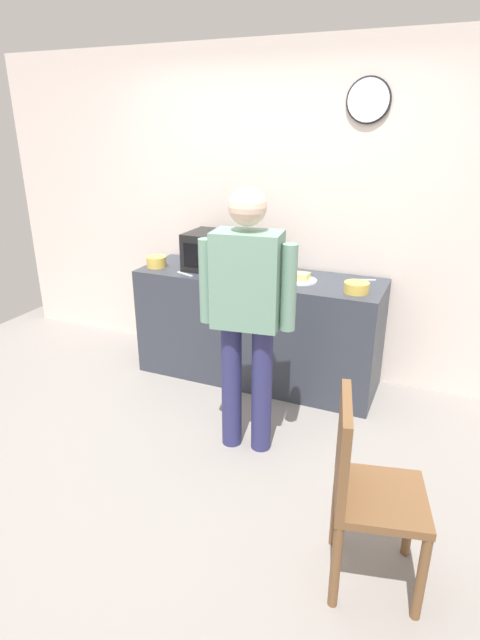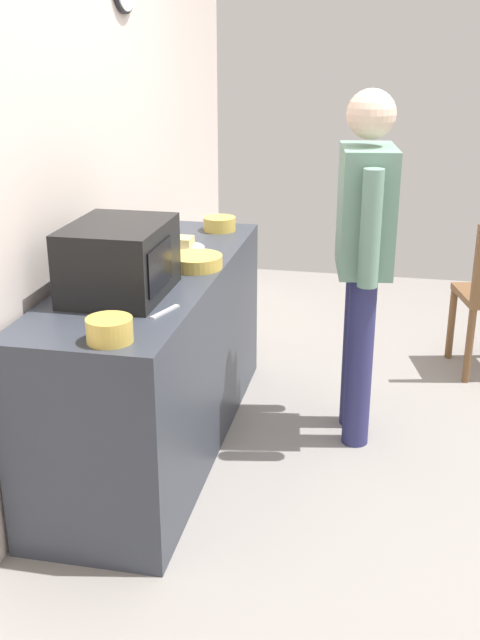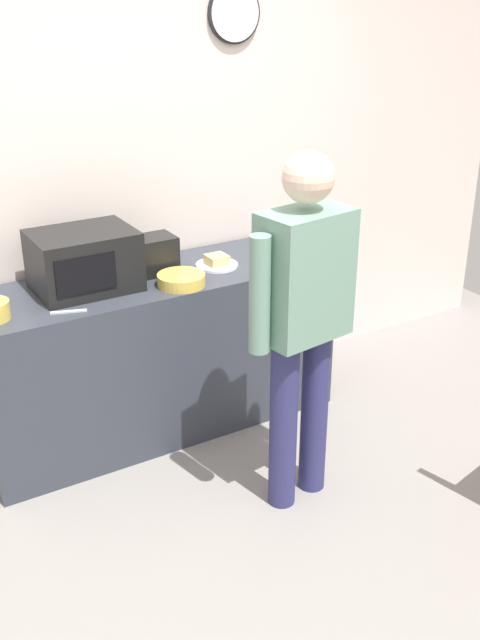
{
  "view_description": "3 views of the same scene",
  "coord_description": "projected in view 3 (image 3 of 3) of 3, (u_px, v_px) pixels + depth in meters",
  "views": [
    {
      "loc": [
        1.34,
        -2.33,
        2.02
      ],
      "look_at": [
        -0.02,
        0.8,
        0.67
      ],
      "focal_mm": 28.2,
      "sensor_mm": 36.0,
      "label": 1
    },
    {
      "loc": [
        -3.26,
        0.16,
        1.91
      ],
      "look_at": [
        0.05,
        0.83,
        0.64
      ],
      "focal_mm": 42.93,
      "sensor_mm": 36.0,
      "label": 2
    },
    {
      "loc": [
        -1.54,
        -2.16,
        2.3
      ],
      "look_at": [
        0.25,
        0.83,
        0.73
      ],
      "focal_mm": 41.95,
      "sensor_mm": 36.0,
      "label": 3
    }
  ],
  "objects": [
    {
      "name": "mixing_bowl",
      "position": [
        292.0,
        252.0,
        4.18
      ],
      "size": [
        0.18,
        0.18,
        0.07
      ],
      "primitive_type": "cylinder",
      "color": "gold",
      "rests_on": "kitchen_counter"
    },
    {
      "name": "spoon_utensil",
      "position": [
        262.0,
        242.0,
        4.44
      ],
      "size": [
        0.17,
        0.08,
        0.01
      ],
      "primitive_type": "cube",
      "rotation": [
        0.0,
        0.0,
        0.36
      ],
      "color": "silver",
      "rests_on": "kitchen_counter"
    },
    {
      "name": "microwave",
      "position": [
        84.0,
        261.0,
        3.71
      ],
      "size": [
        0.5,
        0.39,
        0.3
      ],
      "color": "black",
      "rests_on": "kitchen_counter"
    },
    {
      "name": "cereal_bowl",
      "position": [
        181.0,
        280.0,
        3.8
      ],
      "size": [
        0.25,
        0.25,
        0.06
      ],
      "primitive_type": "cylinder",
      "color": "gold",
      "rests_on": "kitchen_counter"
    },
    {
      "name": "toaster",
      "position": [
        154.0,
        255.0,
        3.94
      ],
      "size": [
        0.22,
        0.18,
        0.2
      ],
      "primitive_type": "cube",
      "color": "black",
      "rests_on": "kitchen_counter"
    },
    {
      "name": "back_wall",
      "position": [
        128.0,
        184.0,
        4.07
      ],
      "size": [
        5.4,
        0.13,
        2.6
      ],
      "color": "silver",
      "rests_on": "ground_plane"
    },
    {
      "name": "ground_plane",
      "position": [
        286.0,
        544.0,
        3.36
      ],
      "size": [
        6.0,
        6.0,
        0.0
      ],
      "primitive_type": "plane",
      "color": "gray"
    },
    {
      "name": "person_standing",
      "position": [
        303.0,
        309.0,
        3.29
      ],
      "size": [
        0.59,
        0.29,
        1.69
      ],
      "color": "navy",
      "rests_on": "ground_plane"
    },
    {
      "name": "sandwich_plate",
      "position": [
        217.0,
        263.0,
        4.06
      ],
      "size": [
        0.23,
        0.23,
        0.07
      ],
      "color": "white",
      "rests_on": "kitchen_counter"
    },
    {
      "name": "fork_utensil",
      "position": [
        69.0,
        312.0,
        3.5
      ],
      "size": [
        0.17,
        0.07,
        0.01
      ],
      "primitive_type": "cube",
      "rotation": [
        0.0,
        0.0,
        2.81
      ],
      "color": "silver",
      "rests_on": "kitchen_counter"
    },
    {
      "name": "kitchen_counter",
      "position": [
        157.0,
        353.0,
        4.11
      ],
      "size": [
        1.96,
        0.62,
        0.89
      ],
      "primitive_type": "cube",
      "color": "#333842",
      "rests_on": "ground_plane"
    }
  ]
}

